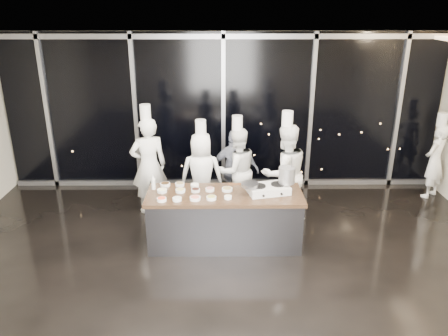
# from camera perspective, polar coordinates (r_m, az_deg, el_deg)

# --- Properties ---
(ground) EXTENTS (9.00, 9.00, 0.00)m
(ground) POSITION_cam_1_polar(r_m,az_deg,el_deg) (6.53, 0.15, -13.83)
(ground) COLOR black
(ground) RESTS_ON ground
(room_shell) EXTENTS (9.02, 7.02, 3.21)m
(room_shell) POSITION_cam_1_polar(r_m,az_deg,el_deg) (5.57, 1.99, 5.55)
(room_shell) COLOR beige
(room_shell) RESTS_ON ground
(window_wall) EXTENTS (8.90, 0.11, 3.20)m
(window_wall) POSITION_cam_1_polar(r_m,az_deg,el_deg) (9.05, -0.09, 7.31)
(window_wall) COLOR black
(window_wall) RESTS_ON ground
(demo_counter) EXTENTS (2.46, 0.86, 0.90)m
(demo_counter) POSITION_cam_1_polar(r_m,az_deg,el_deg) (7.07, 0.07, -6.64)
(demo_counter) COLOR #3C3C41
(demo_counter) RESTS_ON ground
(stove) EXTENTS (0.70, 0.52, 0.14)m
(stove) POSITION_cam_1_polar(r_m,az_deg,el_deg) (6.91, 5.80, -2.73)
(stove) COLOR silver
(stove) RESTS_ON demo_counter
(frying_pan) EXTENTS (0.50, 0.33, 0.05)m
(frying_pan) POSITION_cam_1_polar(r_m,az_deg,el_deg) (6.79, 3.31, -2.18)
(frying_pan) COLOR gray
(frying_pan) RESTS_ON stove
(stock_pot) EXTENTS (0.31, 0.31, 0.26)m
(stock_pot) POSITION_cam_1_polar(r_m,az_deg,el_deg) (6.93, 8.21, -0.92)
(stock_pot) COLOR #A6A6A8
(stock_pot) RESTS_ON stove
(prep_bowls) EXTENTS (1.19, 0.74, 0.05)m
(prep_bowls) POSITION_cam_1_polar(r_m,az_deg,el_deg) (6.89, -4.42, -3.08)
(prep_bowls) COLOR white
(prep_bowls) RESTS_ON demo_counter
(squeeze_bottle) EXTENTS (0.07, 0.07, 0.24)m
(squeeze_bottle) POSITION_cam_1_polar(r_m,az_deg,el_deg) (7.07, -9.22, -1.90)
(squeeze_bottle) COLOR white
(squeeze_bottle) RESTS_ON demo_counter
(chef_far_left) EXTENTS (0.77, 0.63, 2.05)m
(chef_far_left) POSITION_cam_1_polar(r_m,az_deg,el_deg) (8.10, -9.80, 0.41)
(chef_far_left) COLOR white
(chef_far_left) RESTS_ON ground
(chef_left) EXTENTS (0.78, 0.51, 1.81)m
(chef_left) POSITION_cam_1_polar(r_m,az_deg,el_deg) (7.91, -2.94, -0.78)
(chef_left) COLOR white
(chef_left) RESTS_ON ground
(chef_center) EXTENTS (0.96, 0.87, 1.84)m
(chef_center) POSITION_cam_1_polar(r_m,az_deg,el_deg) (8.06, 1.68, -0.24)
(chef_center) COLOR white
(chef_center) RESTS_ON ground
(guest) EXTENTS (0.95, 0.52, 1.54)m
(guest) POSITION_cam_1_polar(r_m,az_deg,el_deg) (8.20, 1.44, -0.22)
(guest) COLOR #151E3A
(guest) RESTS_ON ground
(chef_right) EXTENTS (1.04, 0.92, 2.01)m
(chef_right) POSITION_cam_1_polar(r_m,az_deg,el_deg) (7.75, 7.91, -0.66)
(chef_right) COLOR white
(chef_right) RESTS_ON ground
(chef_side) EXTENTS (0.65, 0.63, 1.74)m
(chef_side) POSITION_cam_1_polar(r_m,az_deg,el_deg) (9.62, 25.83, 0.95)
(chef_side) COLOR white
(chef_side) RESTS_ON ground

